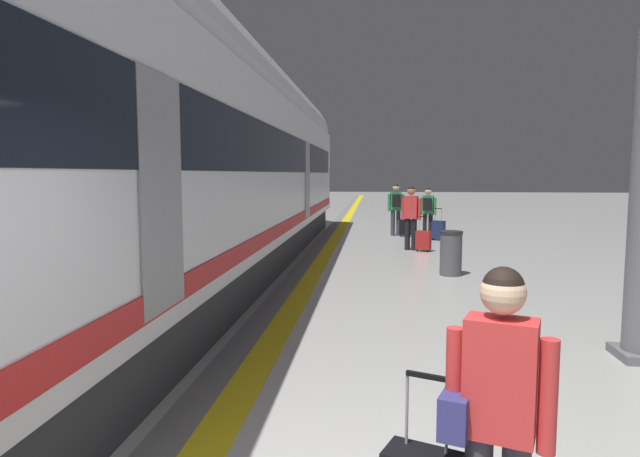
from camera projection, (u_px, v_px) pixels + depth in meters
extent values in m
cube|color=yellow|center=(318.00, 266.00, 12.21)|extent=(0.36, 80.00, 0.01)
cube|color=slate|center=(306.00, 266.00, 12.24)|extent=(0.51, 80.00, 0.01)
cube|color=#38383D|center=(173.00, 280.00, 8.87)|extent=(2.67, 25.65, 0.70)
cube|color=silver|center=(170.00, 169.00, 8.69)|extent=(2.90, 26.71, 2.90)
cylinder|color=silver|center=(168.00, 79.00, 8.55)|extent=(2.84, 26.18, 2.84)
cube|color=black|center=(170.00, 146.00, 8.66)|extent=(2.93, 25.11, 0.80)
cube|color=red|center=(172.00, 240.00, 8.81)|extent=(2.94, 26.18, 0.24)
cone|color=silver|center=(298.00, 178.00, 23.23)|extent=(2.75, 2.60, 2.75)
cube|color=gray|center=(162.00, 194.00, 4.60)|extent=(0.02, 0.90, 2.00)
cube|color=gray|center=(307.00, 180.00, 14.52)|extent=(0.02, 0.90, 2.00)
cube|color=red|center=(500.00, 378.00, 2.59)|extent=(0.37, 0.29, 0.58)
cylinder|color=red|center=(548.00, 397.00, 2.49)|extent=(0.09, 0.09, 0.54)
cylinder|color=red|center=(454.00, 382.00, 2.67)|extent=(0.09, 0.09, 0.54)
sphere|color=beige|center=(503.00, 292.00, 2.55)|extent=(0.21, 0.21, 0.21)
sphere|color=black|center=(503.00, 287.00, 2.54)|extent=(0.20, 0.20, 0.20)
cube|color=navy|center=(457.00, 412.00, 2.66)|extent=(0.22, 0.30, 0.21)
cylinder|color=gray|center=(447.00, 417.00, 2.71)|extent=(0.02, 0.02, 0.38)
cylinder|color=gray|center=(407.00, 408.00, 2.81)|extent=(0.02, 0.02, 0.38)
cube|color=black|center=(427.00, 376.00, 2.74)|extent=(0.21, 0.11, 0.02)
cylinder|color=black|center=(407.00, 234.00, 14.80)|extent=(0.14, 0.14, 0.86)
cylinder|color=black|center=(414.00, 234.00, 14.73)|extent=(0.14, 0.14, 0.86)
cube|color=red|center=(411.00, 207.00, 14.69)|extent=(0.39, 0.30, 0.61)
cylinder|color=red|center=(403.00, 209.00, 14.79)|extent=(0.09, 0.09, 0.57)
cylinder|color=red|center=(419.00, 209.00, 14.61)|extent=(0.09, 0.09, 0.57)
sphere|color=#A37556|center=(411.00, 191.00, 14.65)|extent=(0.22, 0.22, 0.22)
sphere|color=black|center=(411.00, 190.00, 14.64)|extent=(0.21, 0.21, 0.21)
cube|color=#A51E1E|center=(423.00, 240.00, 14.49)|extent=(0.44, 0.35, 0.49)
cube|color=#A51E1E|center=(425.00, 242.00, 14.60)|extent=(0.29, 0.14, 0.27)
cylinder|color=black|center=(417.00, 250.00, 14.53)|extent=(0.04, 0.06, 0.06)
cylinder|color=black|center=(428.00, 251.00, 14.40)|extent=(0.04, 0.06, 0.06)
cylinder|color=gray|center=(419.00, 224.00, 14.45)|extent=(0.02, 0.02, 0.38)
cylinder|color=gray|center=(427.00, 224.00, 14.35)|extent=(0.02, 0.02, 0.38)
cube|color=black|center=(423.00, 217.00, 14.38)|extent=(0.21, 0.11, 0.02)
cylinder|color=black|center=(425.00, 227.00, 17.10)|extent=(0.14, 0.14, 0.81)
cylinder|color=black|center=(430.00, 227.00, 17.03)|extent=(0.14, 0.14, 0.81)
cube|color=#338C4C|center=(428.00, 205.00, 17.00)|extent=(0.37, 0.27, 0.58)
cylinder|color=#338C4C|center=(421.00, 206.00, 17.08)|extent=(0.09, 0.09, 0.54)
cylinder|color=#338C4C|center=(435.00, 206.00, 16.94)|extent=(0.09, 0.09, 0.54)
sphere|color=beige|center=(428.00, 191.00, 16.95)|extent=(0.21, 0.21, 0.21)
sphere|color=black|center=(428.00, 191.00, 16.95)|extent=(0.20, 0.20, 0.20)
cube|color=black|center=(427.00, 204.00, 16.86)|extent=(0.28, 0.19, 0.39)
cube|color=#19234C|center=(438.00, 230.00, 16.91)|extent=(0.44, 0.37, 0.55)
cube|color=#19234C|center=(440.00, 231.00, 17.01)|extent=(0.28, 0.16, 0.30)
cylinder|color=black|center=(433.00, 239.00, 16.96)|extent=(0.05, 0.06, 0.06)
cylinder|color=black|center=(442.00, 240.00, 16.80)|extent=(0.05, 0.06, 0.06)
cylinder|color=gray|center=(435.00, 215.00, 16.87)|extent=(0.02, 0.02, 0.38)
cylinder|color=gray|center=(441.00, 215.00, 16.76)|extent=(0.02, 0.02, 0.38)
cube|color=black|center=(438.00, 209.00, 16.79)|extent=(0.21, 0.12, 0.02)
cylinder|color=#383842|center=(393.00, 223.00, 18.19)|extent=(0.14, 0.14, 0.86)
cylinder|color=#383842|center=(398.00, 223.00, 18.18)|extent=(0.14, 0.14, 0.86)
cube|color=#338C4C|center=(396.00, 201.00, 18.11)|extent=(0.36, 0.23, 0.61)
cylinder|color=#338C4C|center=(389.00, 202.00, 18.13)|extent=(0.09, 0.09, 0.57)
cylinder|color=#338C4C|center=(403.00, 202.00, 18.12)|extent=(0.09, 0.09, 0.57)
sphere|color=beige|center=(396.00, 188.00, 18.07)|extent=(0.22, 0.22, 0.22)
sphere|color=black|center=(396.00, 187.00, 18.06)|extent=(0.21, 0.21, 0.21)
cube|color=black|center=(396.00, 201.00, 17.96)|extent=(0.27, 0.16, 0.41)
cube|color=black|center=(406.00, 227.00, 17.95)|extent=(0.41, 0.28, 0.50)
cube|color=black|center=(406.00, 229.00, 18.07)|extent=(0.31, 0.07, 0.27)
cylinder|color=black|center=(401.00, 236.00, 17.95)|extent=(0.03, 0.06, 0.06)
cylinder|color=black|center=(410.00, 236.00, 17.87)|extent=(0.03, 0.06, 0.06)
cylinder|color=gray|center=(402.00, 214.00, 17.88)|extent=(0.02, 0.02, 0.38)
cylinder|color=gray|center=(409.00, 214.00, 17.82)|extent=(0.02, 0.02, 0.38)
cube|color=black|center=(406.00, 208.00, 17.83)|extent=(0.22, 0.06, 0.02)
cylinder|color=#4C4C51|center=(451.00, 255.00, 11.09)|extent=(0.44, 0.44, 0.85)
cylinder|color=#262628|center=(451.00, 232.00, 11.04)|extent=(0.46, 0.46, 0.06)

